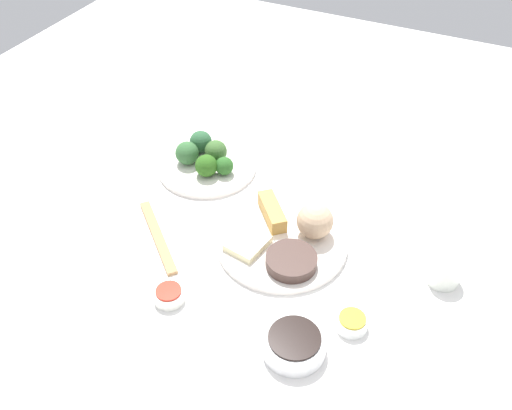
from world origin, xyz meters
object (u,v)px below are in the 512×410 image
object	(u,v)px
sauce_ramekin_hot_mustard	(352,323)
broccoli_plate	(207,165)
soy_sauce_bowl	(294,344)
sauce_ramekin_sweet_and_sour	(169,295)
main_plate	(281,243)
chopsticks_pair	(158,236)
teacup	(444,271)

from	to	relation	value
sauce_ramekin_hot_mustard	broccoli_plate	bearing A→B (deg)	-32.68
soy_sauce_bowl	sauce_ramekin_sweet_and_sour	size ratio (longest dim) A/B	1.90
main_plate	chopsticks_pair	world-z (taller)	main_plate
main_plate	broccoli_plate	world-z (taller)	main_plate
sauce_ramekin_sweet_and_sour	chopsticks_pair	distance (m)	0.16
teacup	chopsticks_pair	bearing A→B (deg)	13.92
main_plate	broccoli_plate	xyz separation A→B (m)	(0.26, -0.16, -0.00)
main_plate	sauce_ramekin_sweet_and_sour	bearing A→B (deg)	58.76
teacup	chopsticks_pair	world-z (taller)	teacup
broccoli_plate	teacup	distance (m)	0.57
broccoli_plate	sauce_ramekin_sweet_and_sour	xyz separation A→B (m)	(-0.13, 0.37, 0.00)
sauce_ramekin_sweet_and_sour	chopsticks_pair	size ratio (longest dim) A/B	0.26
soy_sauce_bowl	teacup	bearing A→B (deg)	-126.23
broccoli_plate	sauce_ramekin_hot_mustard	bearing A→B (deg)	147.32
soy_sauce_bowl	sauce_ramekin_hot_mustard	distance (m)	0.11
main_plate	soy_sauce_bowl	world-z (taller)	soy_sauce_bowl
main_plate	sauce_ramekin_hot_mustard	bearing A→B (deg)	145.99
broccoli_plate	teacup	xyz separation A→B (m)	(-0.56, 0.11, 0.02)
teacup	sauce_ramekin_hot_mustard	bearing A→B (deg)	55.56
broccoli_plate	sauce_ramekin_sweet_and_sour	size ratio (longest dim) A/B	4.05
chopsticks_pair	soy_sauce_bowl	bearing A→B (deg)	160.05
sauce_ramekin_sweet_and_sour	soy_sauce_bowl	bearing A→B (deg)	179.39
sauce_ramekin_hot_mustard	chopsticks_pair	xyz separation A→B (m)	(0.42, -0.04, -0.01)
sauce_ramekin_hot_mustard	sauce_ramekin_sweet_and_sour	bearing A→B (deg)	14.88
sauce_ramekin_sweet_and_sour	sauce_ramekin_hot_mustard	size ratio (longest dim) A/B	1.00
soy_sauce_bowl	chopsticks_pair	bearing A→B (deg)	-19.95
sauce_ramekin_sweet_and_sour	teacup	world-z (taller)	teacup
sauce_ramekin_sweet_and_sour	sauce_ramekin_hot_mustard	distance (m)	0.33
broccoli_plate	soy_sauce_bowl	world-z (taller)	soy_sauce_bowl
broccoli_plate	teacup	bearing A→B (deg)	168.93
sauce_ramekin_hot_mustard	teacup	distance (m)	0.21
sauce_ramekin_sweet_and_sour	sauce_ramekin_hot_mustard	world-z (taller)	same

